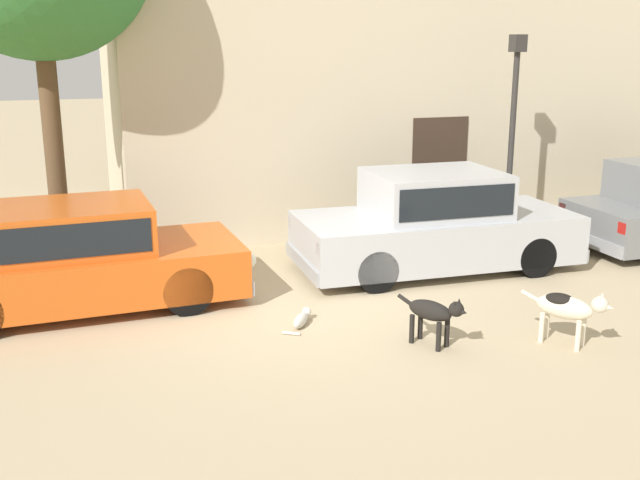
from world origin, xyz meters
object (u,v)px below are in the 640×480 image
stray_dog_spotted (568,307)px  stray_cat (302,319)px  parked_sedan_second (435,222)px  street_lamp (513,111)px  parked_sedan_nearest (79,257)px  stray_dog_tan (434,312)px

stray_dog_spotted → stray_cat: 3.16m
parked_sedan_second → street_lamp: 2.67m
parked_sedan_nearest → street_lamp: street_lamp is taller
stray_dog_spotted → street_lamp: 4.98m
parked_sedan_nearest → street_lamp: 7.40m
street_lamp → parked_sedan_second: bearing=-152.2°
stray_dog_spotted → street_lamp: street_lamp is taller
parked_sedan_nearest → stray_dog_tan: (3.80, -2.72, -0.28)m
stray_cat → street_lamp: size_ratio=0.16×
stray_cat → parked_sedan_second: bearing=-22.9°
stray_dog_spotted → parked_sedan_nearest: bearing=-156.0°
parked_sedan_second → stray_dog_spotted: bearing=-86.9°
parked_sedan_second → stray_dog_spotted: size_ratio=4.82×
street_lamp → stray_dog_spotted: bearing=-114.0°
parked_sedan_nearest → parked_sedan_second: parked_sedan_second is taller
parked_sedan_nearest → stray_cat: 3.08m
street_lamp → stray_cat: bearing=-149.9°
parked_sedan_nearest → stray_dog_tan: bearing=-37.4°
parked_sedan_nearest → stray_cat: size_ratio=7.67×
stray_dog_spotted → stray_cat: bearing=-155.0°
parked_sedan_second → stray_cat: bearing=-146.0°
parked_sedan_nearest → stray_dog_tan: size_ratio=5.13×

